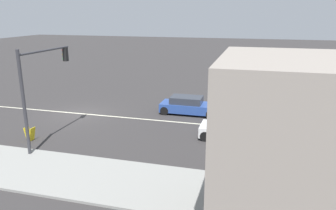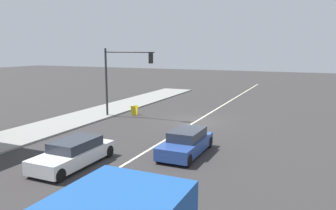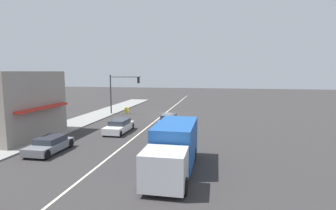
{
  "view_description": "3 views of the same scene",
  "coord_description": "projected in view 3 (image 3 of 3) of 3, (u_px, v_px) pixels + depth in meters",
  "views": [
    {
      "loc": [
        21.33,
        12.86,
        7.47
      ],
      "look_at": [
        1.66,
        7.47,
        1.7
      ],
      "focal_mm": 35.0,
      "sensor_mm": 36.0,
      "label": 1
    },
    {
      "loc": [
        -8.33,
        24.11,
        5.67
      ],
      "look_at": [
        0.08,
        5.36,
        2.14
      ],
      "focal_mm": 35.0,
      "sensor_mm": 36.0,
      "label": 2
    },
    {
      "loc": [
        -7.59,
        36.81,
        6.16
      ],
      "look_at": [
        -1.78,
        6.11,
        2.17
      ],
      "focal_mm": 28.0,
      "sensor_mm": 36.0,
      "label": 3
    }
  ],
  "objects": [
    {
      "name": "traffic_signal_main",
      "position": [
        120.0,
        88.0,
        37.41
      ],
      "size": [
        4.59,
        0.34,
        5.6
      ],
      "color": "#333338",
      "rests_on": "sidewalk_right"
    },
    {
      "name": "coupe_blue",
      "position": [
        168.0,
        121.0,
        29.74
      ],
      "size": [
        1.8,
        4.31,
        1.33
      ],
      "color": "#284793",
      "rests_on": "ground"
    },
    {
      "name": "ground_plane",
      "position": [
        118.0,
        151.0,
        20.51
      ],
      "size": [
        160.0,
        160.0,
        0.0
      ],
      "primitive_type": "plane",
      "color": "#333030"
    },
    {
      "name": "van_white",
      "position": [
        119.0,
        126.0,
        26.74
      ],
      "size": [
        1.83,
        4.51,
        1.29
      ],
      "color": "silver",
      "rests_on": "ground"
    },
    {
      "name": "pedestrian",
      "position": [
        44.0,
        123.0,
        26.64
      ],
      "size": [
        0.34,
        0.34,
        1.56
      ],
      "color": "#282D42",
      "rests_on": "sidewalk_right"
    },
    {
      "name": "lane_marking_center",
      "position": [
        164.0,
        114.0,
        38.06
      ],
      "size": [
        0.16,
        60.0,
        0.01
      ],
      "primitive_type": "cube",
      "color": "beige",
      "rests_on": "ground"
    },
    {
      "name": "suv_grey",
      "position": [
        50.0,
        145.0,
        20.1
      ],
      "size": [
        1.9,
        3.96,
        1.18
      ],
      "color": "slate",
      "rests_on": "ground"
    },
    {
      "name": "sidewalk_right",
      "position": [
        13.0,
        146.0,
        21.68
      ],
      "size": [
        4.0,
        73.0,
        0.12
      ],
      "primitive_type": "cube",
      "color": "gray",
      "rests_on": "ground"
    },
    {
      "name": "building_corner_store",
      "position": [
        14.0,
        104.0,
        24.23
      ],
      "size": [
        6.1,
        8.18,
        6.07
      ],
      "color": "gray",
      "rests_on": "sidewalk_right"
    },
    {
      "name": "warning_aframe_sign",
      "position": [
        127.0,
        110.0,
        39.11
      ],
      "size": [
        0.45,
        0.53,
        0.84
      ],
      "color": "yellow",
      "rests_on": "ground"
    },
    {
      "name": "delivery_truck",
      "position": [
        174.0,
        148.0,
        16.27
      ],
      "size": [
        2.44,
        7.5,
        2.87
      ],
      "color": "silver",
      "rests_on": "ground"
    }
  ]
}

